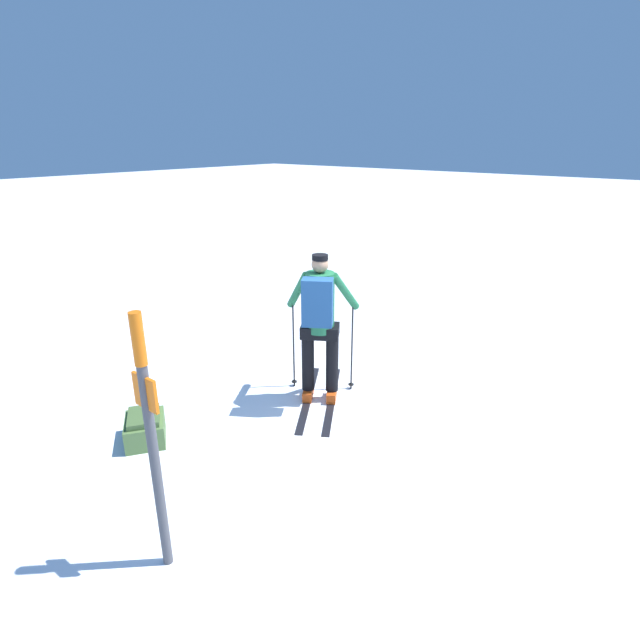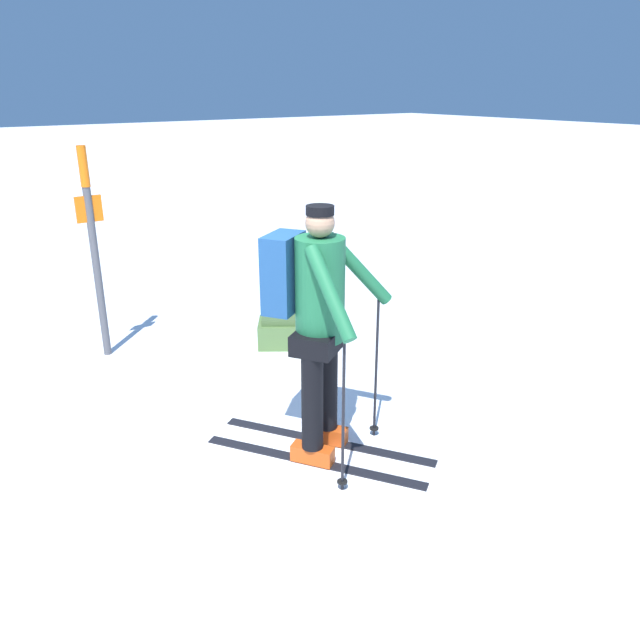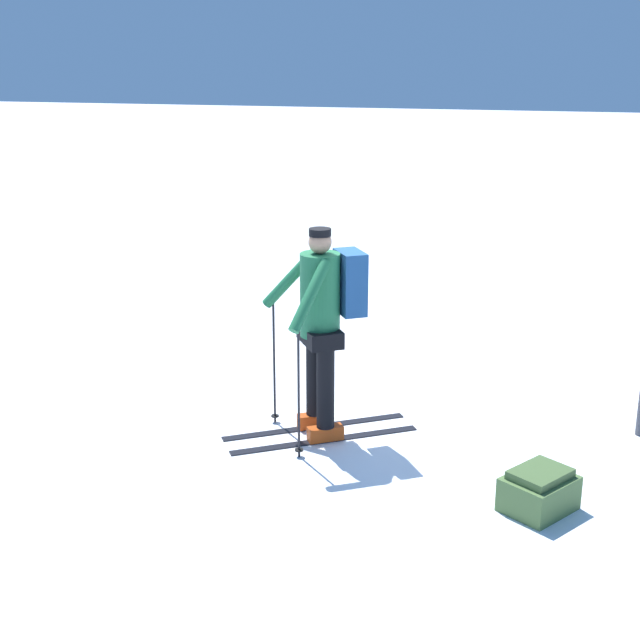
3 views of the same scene
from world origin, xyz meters
name	(u,v)px [view 1 (image 1 of 3)]	position (x,y,z in m)	size (l,w,h in m)	color
ground_plane	(353,434)	(0.00, 0.00, 0.00)	(80.00, 80.00, 0.00)	white
skier	(320,319)	(0.34, 0.75, 1.05)	(1.59, 1.22, 1.80)	black
dropped_backpack	(145,428)	(-1.49, 1.63, 0.15)	(0.60, 0.63, 0.31)	#4C6B38
trail_marker	(150,426)	(-2.29, 0.08, 1.19)	(0.08, 0.24, 2.01)	#4C4C51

